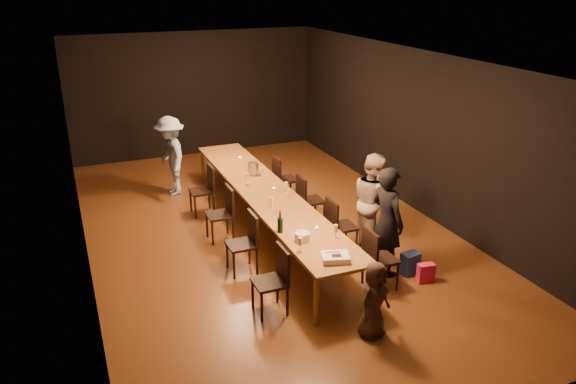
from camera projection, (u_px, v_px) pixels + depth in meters
name	position (u px, v px, depth m)	size (l,w,h in m)	color
ground	(267.00, 231.00, 9.94)	(10.00, 10.00, 0.00)	#452211
room_shell	(265.00, 116.00, 9.18)	(6.04, 10.04, 3.02)	black
table	(266.00, 194.00, 9.68)	(0.90, 6.00, 0.75)	olive
chair_right_0	(381.00, 258.00, 8.00)	(0.42, 0.42, 0.93)	black
chair_right_1	(342.00, 226.00, 9.04)	(0.42, 0.42, 0.93)	black
chair_right_2	(311.00, 200.00, 10.07)	(0.42, 0.42, 0.93)	black
chair_right_3	(286.00, 179.00, 11.10)	(0.42, 0.42, 0.93)	black
chair_left_0	(270.00, 282.00, 7.40)	(0.42, 0.42, 0.93)	black
chair_left_1	(241.00, 244.00, 8.43)	(0.42, 0.42, 0.93)	black
chair_left_2	(219.00, 214.00, 9.46)	(0.42, 0.42, 0.93)	black
chair_left_3	(202.00, 190.00, 10.50)	(0.42, 0.42, 0.93)	black
woman_birthday	(387.00, 221.00, 8.29)	(0.61, 0.40, 1.68)	black
woman_tan	(373.00, 201.00, 9.09)	(0.79, 0.61, 1.62)	#BFA78F
man_blue	(171.00, 156.00, 11.32)	(1.05, 0.60, 1.63)	#809AC6
child	(374.00, 300.00, 6.92)	(0.49, 0.32, 1.01)	#3E2D22
gift_bag_red	(426.00, 273.00, 8.25)	(0.24, 0.13, 0.29)	#D41F57
gift_bag_blue	(410.00, 264.00, 8.47)	(0.27, 0.18, 0.34)	#2945B3
birthday_cake	(335.00, 257.00, 7.34)	(0.43, 0.38, 0.09)	white
plate_stack	(302.00, 237.00, 7.86)	(0.22, 0.22, 0.13)	silver
champagne_bottle	(280.00, 221.00, 8.08)	(0.08, 0.08, 0.35)	black
ice_bucket	(253.00, 168.00, 10.46)	(0.21, 0.21, 0.23)	#BCBDC1
wineglass_0	(300.00, 244.00, 7.55)	(0.06, 0.06, 0.21)	beige
wineglass_1	(336.00, 231.00, 7.93)	(0.06, 0.06, 0.21)	beige
wineglass_2	(272.00, 203.00, 8.90)	(0.06, 0.06, 0.21)	silver
wineglass_3	(286.00, 188.00, 9.55)	(0.06, 0.06, 0.21)	beige
wineglass_4	(247.00, 178.00, 9.99)	(0.06, 0.06, 0.21)	silver
wineglass_5	(262.00, 173.00, 10.24)	(0.06, 0.06, 0.21)	silver
tealight_near	(317.00, 228.00, 8.23)	(0.05, 0.05, 0.03)	#B2B7B2
tealight_mid	(274.00, 189.00, 9.75)	(0.05, 0.05, 0.03)	#B2B7B2
tealight_far	(240.00, 158.00, 11.38)	(0.05, 0.05, 0.03)	#B2B7B2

